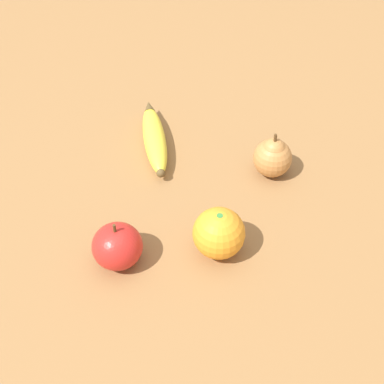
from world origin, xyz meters
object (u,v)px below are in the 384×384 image
(banana, at_px, (154,138))
(orange, at_px, (219,233))
(apple, at_px, (117,246))
(pear, at_px, (273,156))

(banana, relative_size, orange, 2.56)
(apple, bearing_deg, pear, -148.65)
(banana, xyz_separation_m, orange, (-0.08, 0.24, 0.02))
(orange, relative_size, pear, 0.93)
(pear, distance_m, apple, 0.30)
(pear, relative_size, apple, 1.05)
(banana, height_order, pear, pear)
(banana, bearing_deg, orange, -165.27)
(apple, bearing_deg, orange, -178.86)
(orange, bearing_deg, apple, 1.14)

